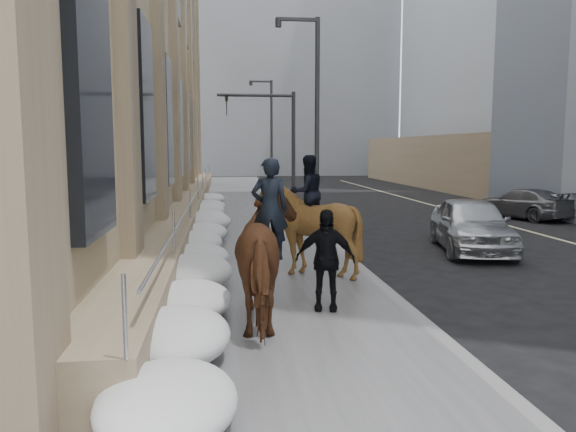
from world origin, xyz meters
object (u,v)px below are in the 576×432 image
object	(u,v)px
car_silver	(471,224)
car_grey	(522,204)
pedestrian	(325,260)
mounted_horse_right	(308,223)
mounted_horse_left	(271,254)

from	to	relation	value
car_silver	car_grey	size ratio (longest dim) A/B	1.05
pedestrian	mounted_horse_right	bearing A→B (deg)	99.38
pedestrian	car_silver	size ratio (longest dim) A/B	0.39
mounted_horse_left	mounted_horse_right	bearing A→B (deg)	-109.07
mounted_horse_right	car_grey	bearing A→B (deg)	-156.32
mounted_horse_left	car_silver	distance (m)	9.31
mounted_horse_right	car_silver	bearing A→B (deg)	-169.60
pedestrian	car_grey	distance (m)	17.26
mounted_horse_left	car_grey	xyz separation A→B (m)	(12.22, 13.82, -0.64)
mounted_horse_left	car_silver	size ratio (longest dim) A/B	0.58
pedestrian	car_silver	distance (m)	8.09
car_silver	car_grey	bearing A→B (deg)	63.99
mounted_horse_right	pedestrian	xyz separation A→B (m)	(-0.11, -2.83, -0.29)
mounted_horse_right	car_silver	size ratio (longest dim) A/B	0.58
car_silver	car_grey	distance (m)	9.18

